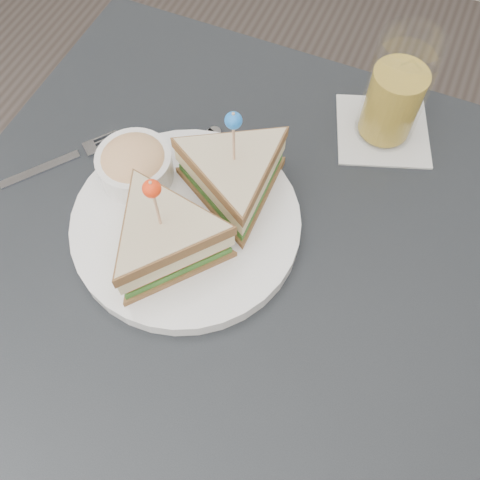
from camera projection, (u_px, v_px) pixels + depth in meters
name	position (u px, v px, depth m)	size (l,w,h in m)	color
ground_plane	(235.00, 393.00, 1.35)	(3.50, 3.50, 0.00)	#3F3833
table	(231.00, 286.00, 0.76)	(0.80, 0.80, 0.75)	black
plate_meal	(190.00, 206.00, 0.68)	(0.39, 0.39, 0.18)	white
cutlery_fork	(67.00, 158.00, 0.77)	(0.13, 0.16, 0.01)	#B8BAC3
cutlery_knife	(166.00, 172.00, 0.76)	(0.08, 0.19, 0.01)	silver
drink_set	(395.00, 95.00, 0.73)	(0.17, 0.17, 0.17)	silver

